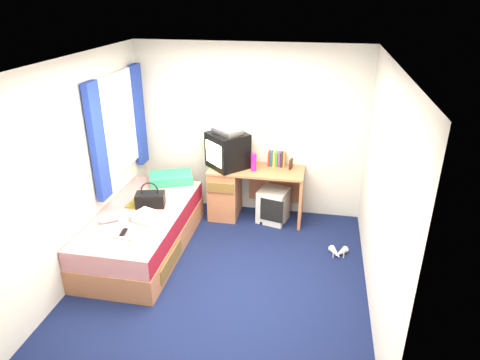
% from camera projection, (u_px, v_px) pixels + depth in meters
% --- Properties ---
extents(ground, '(3.40, 3.40, 0.00)m').
position_uv_depth(ground, '(224.00, 275.00, 4.92)').
color(ground, '#0C1438').
rests_on(ground, ground).
extents(room_shell, '(3.40, 3.40, 3.40)m').
position_uv_depth(room_shell, '(221.00, 157.00, 4.33)').
color(room_shell, white).
rests_on(room_shell, ground).
extents(bed, '(1.01, 2.00, 0.54)m').
position_uv_depth(bed, '(143.00, 231.00, 5.30)').
color(bed, '#BB764D').
rests_on(bed, ground).
extents(pillow, '(0.67, 0.56, 0.13)m').
position_uv_depth(pillow, '(171.00, 178.00, 5.95)').
color(pillow, teal).
rests_on(pillow, bed).
extents(desk, '(1.30, 0.55, 0.75)m').
position_uv_depth(desk, '(237.00, 190.00, 6.07)').
color(desk, '#BB764D').
rests_on(desk, ground).
extents(storage_cube, '(0.46, 0.46, 0.48)m').
position_uv_depth(storage_cube, '(273.00, 205.00, 6.00)').
color(storage_cube, silver).
rests_on(storage_cube, ground).
extents(crt_tv, '(0.66, 0.66, 0.48)m').
position_uv_depth(crt_tv, '(227.00, 150.00, 5.85)').
color(crt_tv, black).
rests_on(crt_tv, desk).
extents(vcr, '(0.46, 0.44, 0.07)m').
position_uv_depth(vcr, '(227.00, 131.00, 5.74)').
color(vcr, '#AEAEB0').
rests_on(vcr, crt_tv).
extents(book_row, '(0.24, 0.13, 0.20)m').
position_uv_depth(book_row, '(277.00, 159.00, 5.94)').
color(book_row, maroon).
rests_on(book_row, desk).
extents(picture_frame, '(0.04, 0.12, 0.14)m').
position_uv_depth(picture_frame, '(291.00, 164.00, 5.85)').
color(picture_frame, black).
rests_on(picture_frame, desk).
extents(pink_water_bottle, '(0.08, 0.08, 0.23)m').
position_uv_depth(pink_water_bottle, '(254.00, 163.00, 5.77)').
color(pink_water_bottle, '#C71C86').
rests_on(pink_water_bottle, desk).
extents(aerosol_can, '(0.06, 0.06, 0.18)m').
position_uv_depth(aerosol_can, '(250.00, 161.00, 5.91)').
color(aerosol_can, silver).
rests_on(aerosol_can, desk).
extents(handbag, '(0.39, 0.28, 0.32)m').
position_uv_depth(handbag, '(150.00, 199.00, 5.28)').
color(handbag, black).
rests_on(handbag, bed).
extents(towel, '(0.35, 0.32, 0.09)m').
position_uv_depth(towel, '(147.00, 217.00, 4.98)').
color(towel, silver).
rests_on(towel, bed).
extents(magazine, '(0.23, 0.30, 0.01)m').
position_uv_depth(magazine, '(137.00, 203.00, 5.37)').
color(magazine, gold).
rests_on(magazine, bed).
extents(water_bottle, '(0.20, 0.18, 0.07)m').
position_uv_depth(water_bottle, '(109.00, 219.00, 4.94)').
color(water_bottle, silver).
rests_on(water_bottle, bed).
extents(colour_swatch_fan, '(0.22, 0.07, 0.01)m').
position_uv_depth(colour_swatch_fan, '(123.00, 238.00, 4.63)').
color(colour_swatch_fan, gold).
rests_on(colour_swatch_fan, bed).
extents(remote_control, '(0.07, 0.17, 0.02)m').
position_uv_depth(remote_control, '(123.00, 233.00, 4.72)').
color(remote_control, black).
rests_on(remote_control, bed).
extents(window_assembly, '(0.11, 1.42, 1.40)m').
position_uv_depth(window_assembly, '(119.00, 126.00, 5.42)').
color(window_assembly, silver).
rests_on(window_assembly, room_shell).
extents(white_heels, '(0.25, 0.25, 0.09)m').
position_uv_depth(white_heels, '(338.00, 253.00, 5.27)').
color(white_heels, silver).
rests_on(white_heels, ground).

